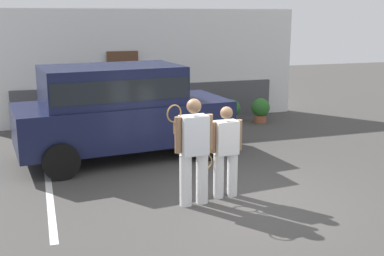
{
  "coord_description": "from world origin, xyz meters",
  "views": [
    {
      "loc": [
        -3.15,
        -7.1,
        3.1
      ],
      "look_at": [
        -0.46,
        1.2,
        1.05
      ],
      "focal_mm": 45.02,
      "sensor_mm": 36.0,
      "label": 1
    }
  ],
  "objects_px": {
    "potted_plant_secondary": "(260,109)",
    "tennis_player_man": "(194,150)",
    "potted_plant_by_porch": "(232,110)",
    "tennis_player_woman": "(226,151)",
    "parked_suv": "(119,107)"
  },
  "relations": [
    {
      "from": "tennis_player_woman",
      "to": "potted_plant_secondary",
      "type": "xyz_separation_m",
      "value": [
        3.22,
        5.25,
        -0.43
      ]
    },
    {
      "from": "potted_plant_secondary",
      "to": "parked_suv",
      "type": "bearing_deg",
      "value": -153.03
    },
    {
      "from": "parked_suv",
      "to": "potted_plant_by_porch",
      "type": "height_order",
      "value": "parked_suv"
    },
    {
      "from": "potted_plant_secondary",
      "to": "potted_plant_by_porch",
      "type": "bearing_deg",
      "value": 159.25
    },
    {
      "from": "tennis_player_man",
      "to": "potted_plant_by_porch",
      "type": "distance_m",
      "value": 6.49
    },
    {
      "from": "parked_suv",
      "to": "potted_plant_secondary",
      "type": "height_order",
      "value": "parked_suv"
    },
    {
      "from": "potted_plant_secondary",
      "to": "tennis_player_woman",
      "type": "bearing_deg",
      "value": -121.56
    },
    {
      "from": "tennis_player_woman",
      "to": "parked_suv",
      "type": "bearing_deg",
      "value": -69.13
    },
    {
      "from": "parked_suv",
      "to": "potted_plant_by_porch",
      "type": "relative_size",
      "value": 7.12
    },
    {
      "from": "tennis_player_woman",
      "to": "potted_plant_by_porch",
      "type": "relative_size",
      "value": 2.39
    },
    {
      "from": "parked_suv",
      "to": "potted_plant_by_porch",
      "type": "distance_m",
      "value": 4.65
    },
    {
      "from": "parked_suv",
      "to": "tennis_player_man",
      "type": "height_order",
      "value": "parked_suv"
    },
    {
      "from": "potted_plant_by_porch",
      "to": "potted_plant_secondary",
      "type": "distance_m",
      "value": 0.85
    },
    {
      "from": "tennis_player_man",
      "to": "potted_plant_by_porch",
      "type": "relative_size",
      "value": 2.68
    },
    {
      "from": "potted_plant_secondary",
      "to": "tennis_player_man",
      "type": "bearing_deg",
      "value": -125.48
    }
  ]
}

